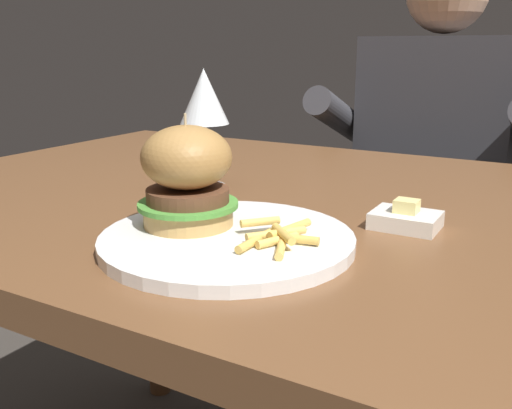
% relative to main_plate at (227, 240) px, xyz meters
% --- Properties ---
extents(dining_table, '(1.47, 0.87, 0.74)m').
position_rel_main_plate_xyz_m(dining_table, '(0.05, 0.23, -0.09)').
color(dining_table, brown).
rests_on(dining_table, ground).
extents(main_plate, '(0.29, 0.29, 0.01)m').
position_rel_main_plate_xyz_m(main_plate, '(0.00, 0.00, 0.00)').
color(main_plate, white).
rests_on(main_plate, dining_table).
extents(burger_sandwich, '(0.12, 0.12, 0.13)m').
position_rel_main_plate_xyz_m(burger_sandwich, '(-0.06, 0.01, 0.07)').
color(burger_sandwich, tan).
rests_on(burger_sandwich, main_plate).
extents(fries_pile, '(0.10, 0.11, 0.02)m').
position_rel_main_plate_xyz_m(fries_pile, '(0.06, 0.00, 0.01)').
color(fries_pile, '#EABC5B').
rests_on(fries_pile, main_plate).
extents(wine_glass, '(0.08, 0.08, 0.18)m').
position_rel_main_plate_xyz_m(wine_glass, '(-0.18, 0.22, 0.13)').
color(wine_glass, silver).
rests_on(wine_glass, dining_table).
extents(butter_dish, '(0.08, 0.06, 0.04)m').
position_rel_main_plate_xyz_m(butter_dish, '(0.15, 0.17, 0.00)').
color(butter_dish, white).
rests_on(butter_dish, dining_table).
extents(diner_person, '(0.51, 0.36, 1.18)m').
position_rel_main_plate_xyz_m(diner_person, '(0.01, 0.94, -0.18)').
color(diner_person, '#282833').
rests_on(diner_person, ground).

